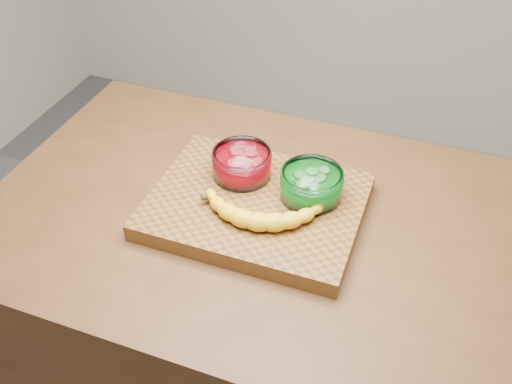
% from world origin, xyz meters
% --- Properties ---
extents(counter, '(1.20, 0.80, 0.90)m').
position_xyz_m(counter, '(0.00, 0.00, 0.45)').
color(counter, '#4D2E17').
rests_on(counter, ground).
extents(cutting_board, '(0.45, 0.35, 0.04)m').
position_xyz_m(cutting_board, '(0.00, 0.00, 0.92)').
color(cutting_board, brown).
rests_on(cutting_board, counter).
extents(bowl_red, '(0.13, 0.13, 0.06)m').
position_xyz_m(bowl_red, '(-0.06, 0.07, 0.97)').
color(bowl_red, white).
rests_on(bowl_red, cutting_board).
extents(bowl_green, '(0.13, 0.13, 0.06)m').
position_xyz_m(bowl_green, '(0.11, 0.05, 0.97)').
color(bowl_green, white).
rests_on(bowl_green, cutting_board).
extents(banana, '(0.28, 0.14, 0.04)m').
position_xyz_m(banana, '(0.02, -0.04, 0.96)').
color(banana, yellow).
rests_on(banana, cutting_board).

